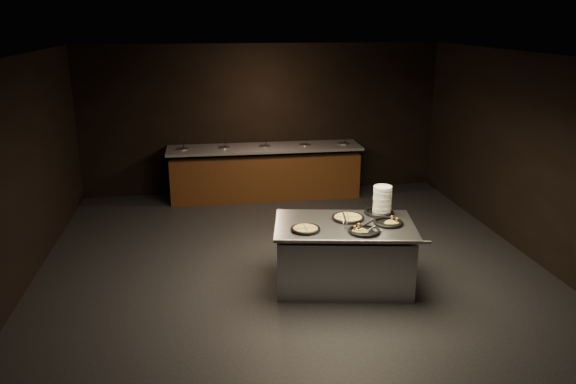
% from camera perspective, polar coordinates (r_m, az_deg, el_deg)
% --- Properties ---
extents(room, '(7.02, 8.02, 2.92)m').
position_cam_1_polar(room, '(7.22, 0.74, 1.93)').
color(room, black).
rests_on(room, ground).
extents(salad_bar, '(3.70, 0.83, 1.18)m').
position_cam_1_polar(salad_bar, '(10.89, -2.34, 1.72)').
color(salad_bar, '#502912').
rests_on(salad_bar, ground).
extents(serving_counter, '(1.94, 1.43, 0.85)m').
position_cam_1_polar(serving_counter, '(7.37, 5.67, -6.46)').
color(serving_counter, '#ADB0B4').
rests_on(serving_counter, ground).
extents(plate_stack, '(0.24, 0.24, 0.39)m').
position_cam_1_polar(plate_stack, '(7.54, 9.55, -0.89)').
color(plate_stack, white).
rests_on(plate_stack, serving_counter).
extents(pan_veggie_whole, '(0.37, 0.37, 0.04)m').
position_cam_1_polar(pan_veggie_whole, '(6.95, 1.78, -3.77)').
color(pan_veggie_whole, black).
rests_on(pan_veggie_whole, serving_counter).
extents(pan_cheese_whole, '(0.43, 0.43, 0.04)m').
position_cam_1_polar(pan_cheese_whole, '(7.37, 6.11, -2.61)').
color(pan_cheese_whole, black).
rests_on(pan_cheese_whole, serving_counter).
extents(pan_cheese_slices_a, '(0.40, 0.40, 0.04)m').
position_cam_1_polar(pan_cheese_slices_a, '(7.63, 9.24, -2.04)').
color(pan_cheese_slices_a, black).
rests_on(pan_cheese_slices_a, serving_counter).
extents(pan_cheese_slices_b, '(0.40, 0.40, 0.04)m').
position_cam_1_polar(pan_cheese_slices_b, '(6.95, 7.74, -3.93)').
color(pan_cheese_slices_b, black).
rests_on(pan_cheese_slices_b, serving_counter).
extents(pan_veggie_slices, '(0.38, 0.38, 0.04)m').
position_cam_1_polar(pan_veggie_slices, '(7.28, 10.14, -3.07)').
color(pan_veggie_slices, black).
rests_on(pan_veggie_slices, serving_counter).
extents(server_left, '(0.10, 0.34, 0.16)m').
position_cam_1_polar(server_left, '(7.16, 5.67, -2.69)').
color(server_left, '#ADB0B4').
rests_on(server_left, serving_counter).
extents(server_right, '(0.32, 0.09, 0.15)m').
position_cam_1_polar(server_right, '(6.95, 8.23, -3.47)').
color(server_right, '#ADB0B4').
rests_on(server_right, serving_counter).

